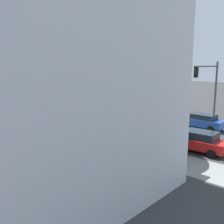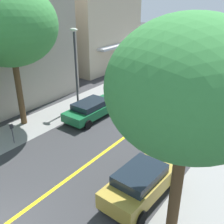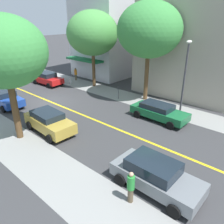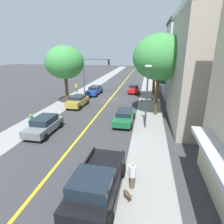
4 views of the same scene
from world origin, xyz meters
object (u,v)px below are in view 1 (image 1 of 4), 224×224
street_tree_left_far (55,59)px  pedestrian_green_shirt (97,102)px  grey_sedan_right_curb (88,103)px  pedestrian_orange_shirt (157,149)px  pedestrian_white_shirt (8,105)px  traffic_light_mast (210,84)px  green_sedan_left_curb (64,114)px  parking_meter (87,123)px  gold_sedan_right_curb (139,111)px  street_lamp (41,87)px  street_tree_left_near (117,66)px  street_tree_right_corner (155,67)px  blue_sedan_right_curb (200,121)px  fire_hydrant (159,146)px  small_dog (6,108)px  red_sedan_left_curb (198,141)px  black_pickup_truck (16,102)px  white_sedan_right_curb (35,95)px

street_tree_left_far → pedestrian_green_shirt: 15.08m
grey_sedan_right_curb → pedestrian_orange_shirt: bearing=150.9°
pedestrian_white_shirt → traffic_light_mast: bearing=-141.2°
street_tree_left_far → green_sedan_left_curb: street_tree_left_far is taller
parking_meter → pedestrian_orange_shirt: bearing=-101.6°
street_tree_left_far → traffic_light_mast: bearing=-41.6°
gold_sedan_right_curb → street_tree_left_far: bearing=85.0°
street_lamp → pedestrian_green_shirt: (10.78, 2.76, -2.97)m
street_tree_left_near → street_tree_right_corner: size_ratio=1.05×
street_tree_right_corner → blue_sedan_right_curb: (-2.12, -6.79, -5.08)m
street_tree_right_corner → blue_sedan_right_curb: size_ratio=1.69×
parking_meter → street_tree_left_near: bearing=-106.8°
street_tree_left_near → pedestrian_orange_shirt: 6.43m
fire_hydrant → pedestrian_orange_shirt: 2.11m
street_tree_left_near → street_lamp: 11.87m
fire_hydrant → pedestrian_green_shirt: (10.19, 17.08, 0.47)m
pedestrian_green_shirt → small_dog: bearing=124.1°
street_tree_left_near → red_sedan_left_curb: 7.89m
small_dog → street_tree_left_far: bearing=136.8°
parking_meter → street_lamp: (-0.62, 6.46, 2.98)m
pedestrian_green_shirt → street_tree_right_corner: bearing=-107.1°
street_tree_right_corner → fire_hydrant: (-10.62, -7.65, -5.46)m
street_tree_right_corner → parking_meter: bearing=178.8°
fire_hydrant → pedestrian_white_shirt: 23.46m
traffic_light_mast → pedestrian_green_shirt: traffic_light_mast is taller
red_sedan_left_curb → black_pickup_truck: bearing=-2.2°
street_lamp → blue_sedan_right_curb: (9.08, -13.46, -3.06)m
street_tree_right_corner → green_sedan_left_curb: street_tree_right_corner is taller
pedestrian_orange_shirt → pedestrian_green_shirt: bearing=24.9°
pedestrian_green_shirt → small_dog: pedestrian_green_shirt is taller
street_tree_left_far → traffic_light_mast: size_ratio=1.43×
street_tree_left_near → small_dog: size_ratio=12.95×
traffic_light_mast → small_dog: (-8.94, 24.09, -3.96)m
street_tree_right_corner → street_lamp: street_tree_right_corner is taller
street_lamp → grey_sedan_right_curb: bearing=18.7°
traffic_light_mast → red_sedan_left_curb: bearing=18.6°
red_sedan_left_curb → black_pickup_truck: size_ratio=0.77×
red_sedan_left_curb → pedestrian_orange_shirt: pedestrian_orange_shirt is taller
parking_meter → street_lamp: bearing=95.5°
parking_meter → black_pickup_truck: bearing=84.3°
street_tree_left_near → small_dog: 22.54m
black_pickup_truck → street_tree_left_near: bearing=173.3°
red_sedan_left_curb → pedestrian_orange_shirt: 3.80m
street_tree_left_near → pedestrian_orange_shirt: bearing=-94.1°
small_dog → traffic_light_mast: bearing=164.4°
street_tree_left_far → pedestrian_orange_shirt: size_ratio=5.71×
blue_sedan_right_curb → pedestrian_orange_shirt: size_ratio=2.96×
street_lamp → red_sedan_left_curb: 16.85m
street_tree_right_corner → traffic_light_mast: (-1.59, -7.30, -1.55)m
white_sedan_right_curb → blue_sedan_right_curb: (0.01, -30.32, -0.01)m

